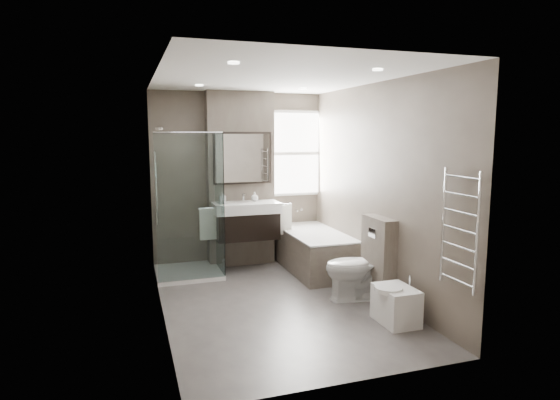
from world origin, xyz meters
name	(u,v)px	position (x,y,z in m)	size (l,w,h in m)	color
room	(276,194)	(0.00, 0.00, 1.30)	(2.70, 3.90, 2.70)	#524E4C
vanity_pier	(240,179)	(0.00, 1.77, 1.30)	(1.00, 0.25, 2.60)	#5B5147
vanity	(246,220)	(0.00, 1.43, 0.74)	(0.95, 0.47, 0.66)	black
mirror_cabinet	(243,158)	(0.00, 1.61, 1.63)	(0.86, 0.08, 0.76)	black
towel_left	(208,224)	(-0.56, 1.40, 0.72)	(0.24, 0.06, 0.44)	silver
towel_right	(283,220)	(0.56, 1.40, 0.72)	(0.24, 0.06, 0.44)	silver
shower_enclosure	(196,242)	(-0.75, 1.35, 0.49)	(0.90, 0.90, 2.00)	white
bathtub	(314,249)	(0.92, 1.10, 0.32)	(0.75, 1.60, 0.57)	#5B5147
window	(294,153)	(0.90, 1.88, 1.68)	(0.98, 0.06, 1.33)	white
toilet	(358,267)	(0.97, -0.19, 0.40)	(0.44, 0.78, 0.79)	white
cistern_box	(378,258)	(1.21, -0.25, 0.50)	(0.19, 0.55, 1.00)	#5B5147
bidet	(396,304)	(1.01, -0.96, 0.20)	(0.41, 0.48, 0.50)	white
towel_radiator	(460,229)	(1.25, -1.60, 1.12)	(0.03, 0.49, 1.10)	silver
soap_bottle_a	(223,198)	(-0.35, 1.40, 1.09)	(0.08, 0.08, 0.17)	white
soap_bottle_b	(255,197)	(0.15, 1.51, 1.07)	(0.11, 0.11, 0.14)	white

